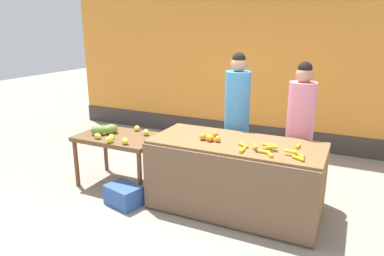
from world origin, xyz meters
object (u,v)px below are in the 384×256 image
(produce_crate, at_px, (124,195))
(vendor_woman_blue_shirt, at_px, (237,121))
(vendor_woman_pink_shirt, at_px, (299,132))
(produce_sack, at_px, (197,157))

(produce_crate, bearing_deg, vendor_woman_blue_shirt, 47.38)
(vendor_woman_pink_shirt, relative_size, produce_crate, 4.10)
(vendor_woman_blue_shirt, relative_size, produce_crate, 4.29)
(vendor_woman_blue_shirt, distance_m, produce_crate, 1.81)
(vendor_woman_blue_shirt, height_order, produce_crate, vendor_woman_blue_shirt)
(vendor_woman_blue_shirt, height_order, produce_sack, vendor_woman_blue_shirt)
(produce_crate, bearing_deg, vendor_woman_pink_shirt, 30.80)
(vendor_woman_blue_shirt, bearing_deg, produce_sack, 169.05)
(vendor_woman_pink_shirt, distance_m, produce_crate, 2.39)
(vendor_woman_blue_shirt, height_order, vendor_woman_pink_shirt, vendor_woman_blue_shirt)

